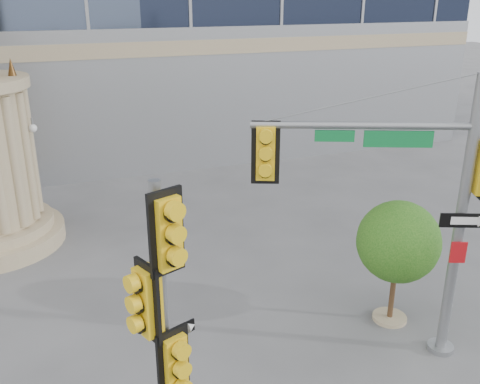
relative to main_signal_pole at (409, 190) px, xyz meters
name	(u,v)px	position (x,y,z in m)	size (l,w,h in m)	color
ground	(293,383)	(-2.49, -0.25, -3.72)	(120.00, 120.00, 0.00)	#545456
main_signal_pole	(409,190)	(0.00, 0.00, 0.00)	(4.40, 2.15, 6.00)	slate
secondary_signal_pole	(163,316)	(-5.24, -1.37, -0.79)	(0.94, 0.67, 4.98)	slate
street_tree	(399,244)	(0.69, 0.97, -1.74)	(1.92, 1.88, 3.00)	tan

